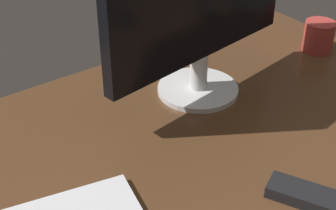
{
  "coord_description": "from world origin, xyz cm",
  "views": [
    {
      "loc": [
        -50.82,
        -64.36,
        67.52
      ],
      "look_at": [
        2.51,
        8.12,
        8.0
      ],
      "focal_mm": 53.64,
      "sensor_mm": 36.0,
      "label": 1
    }
  ],
  "objects": [
    {
      "name": "coffee_mug",
      "position": [
        58.73,
        13.39,
        6.25
      ],
      "size": [
        8.44,
        8.44,
        8.51
      ],
      "primitive_type": "cylinder",
      "color": "#B23833",
      "rests_on": "desk"
    },
    {
      "name": "desk",
      "position": [
        0.0,
        0.0,
        1.0
      ],
      "size": [
        140.0,
        84.0,
        2.0
      ],
      "primitive_type": "cube",
      "color": "#4C301C",
      "rests_on": "ground"
    },
    {
      "name": "tv_remote",
      "position": [
        10.47,
        -27.45,
        3.21
      ],
      "size": [
        13.41,
        19.59,
        2.42
      ],
      "primitive_type": "cube",
      "rotation": [
        0.0,
        0.0,
        -1.11
      ],
      "color": "black",
      "rests_on": "desk"
    }
  ]
}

